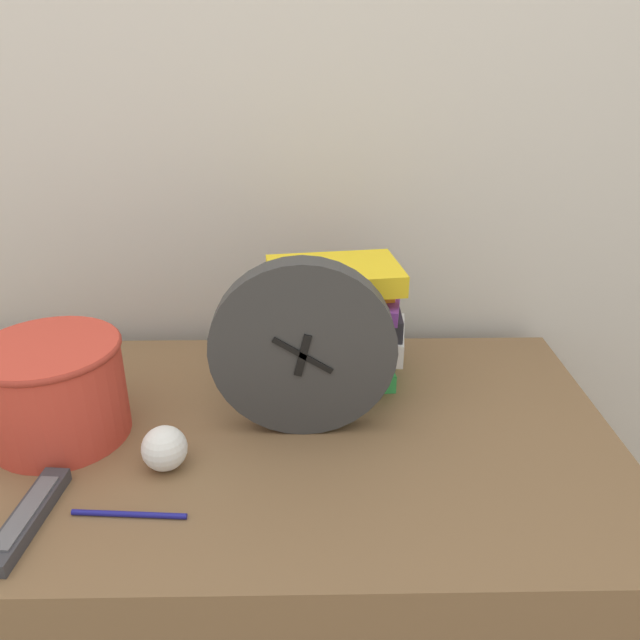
# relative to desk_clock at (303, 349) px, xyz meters

# --- Properties ---
(wall_back) EXTENTS (6.00, 0.04, 2.40)m
(wall_back) POSITION_rel_desk_clock_xyz_m (-0.18, 0.40, 0.34)
(wall_back) COLOR beige
(wall_back) RESTS_ON ground_plane
(desk) EXTENTS (1.39, 0.67, 0.71)m
(desk) POSITION_rel_desk_clock_xyz_m (-0.18, -0.01, -0.50)
(desk) COLOR brown
(desk) RESTS_ON ground_plane
(desk_clock) EXTENTS (0.30, 0.05, 0.30)m
(desk_clock) POSITION_rel_desk_clock_xyz_m (0.00, 0.00, 0.00)
(desk_clock) COLOR #333333
(desk_clock) RESTS_ON desk
(book_stack) EXTENTS (0.27, 0.21, 0.24)m
(book_stack) POSITION_rel_desk_clock_xyz_m (0.06, 0.16, -0.02)
(book_stack) COLOR green
(book_stack) RESTS_ON desk
(basket) EXTENTS (0.23, 0.23, 0.16)m
(basket) POSITION_rel_desk_clock_xyz_m (-0.40, -0.01, -0.06)
(basket) COLOR #C63D2D
(basket) RESTS_ON desk
(tv_remote) EXTENTS (0.05, 0.19, 0.02)m
(tv_remote) POSITION_rel_desk_clock_xyz_m (-0.37, -0.22, -0.14)
(tv_remote) COLOR #333338
(tv_remote) RESTS_ON desk
(crumpled_paper_ball) EXTENTS (0.07, 0.07, 0.07)m
(crumpled_paper_ball) POSITION_rel_desk_clock_xyz_m (-0.21, -0.10, -0.11)
(crumpled_paper_ball) COLOR white
(crumpled_paper_ball) RESTS_ON desk
(pen) EXTENTS (0.16, 0.02, 0.01)m
(pen) POSITION_rel_desk_clock_xyz_m (-0.24, -0.21, -0.14)
(pen) COLOR navy
(pen) RESTS_ON desk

